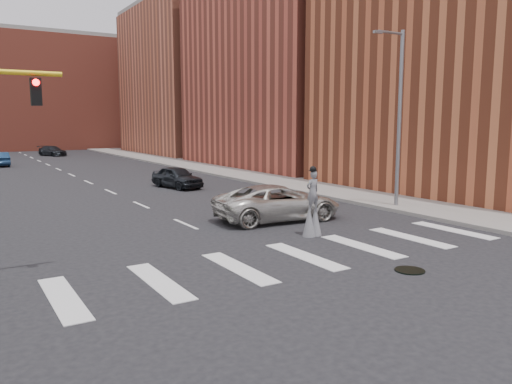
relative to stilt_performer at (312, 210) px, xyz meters
name	(u,v)px	position (x,y,z in m)	size (l,w,h in m)	color
ground_plane	(291,270)	(-3.38, -3.29, -1.06)	(160.00, 160.00, 0.00)	black
sidewalk_right	(240,173)	(9.12, 21.71, -0.97)	(5.00, 90.00, 0.18)	gray
manhole	(410,270)	(-0.38, -5.29, -1.04)	(0.90, 0.90, 0.04)	black
building_near	(501,19)	(18.62, 4.71, 9.94)	(16.00, 20.00, 22.00)	#A1492B
building_mid	(297,46)	(18.62, 26.71, 10.94)	(16.00, 22.00, 24.00)	#A94735
building_far	(197,82)	(18.62, 50.71, 8.94)	(16.00, 22.00, 20.00)	#BD6045
building_backdrop	(49,94)	(2.62, 74.71, 7.94)	(26.00, 14.00, 18.00)	#A94735
streetlight	(398,114)	(7.53, 2.71, 3.84)	(2.05, 0.20, 9.00)	slate
stilt_performer	(312,210)	(0.00, 0.00, 0.00)	(0.84, 0.54, 2.78)	#311F13
suv_crossing	(278,203)	(0.62, 3.35, -0.24)	(2.72, 5.89, 1.64)	beige
car_near	(177,177)	(1.05, 16.29, -0.32)	(1.74, 4.32, 1.47)	black
car_mid	(0,159)	(-7.82, 41.20, -0.34)	(1.52, 4.35, 1.43)	navy
car_far	(52,151)	(-0.54, 54.79, -0.40)	(1.84, 4.53, 1.32)	black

